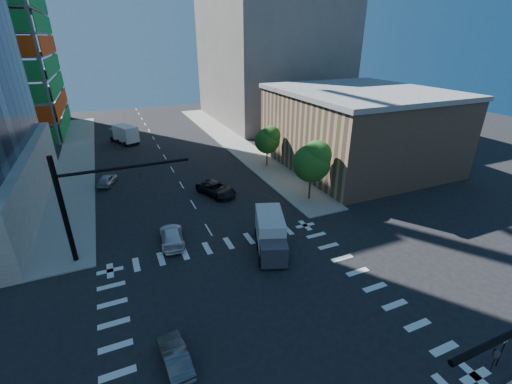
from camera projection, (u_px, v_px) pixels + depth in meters
ground at (259, 314)px, 22.99m from camera, size 160.00×160.00×0.00m
road_markings at (259, 314)px, 22.98m from camera, size 20.00×20.00×0.01m
sidewalk_ne at (232, 141)px, 60.90m from camera, size 5.00×60.00×0.15m
sidewalk_nw at (77, 159)px, 51.81m from camera, size 5.00×60.00×0.15m
commercial_building at (357, 128)px, 48.25m from camera, size 20.50×22.50×10.60m
bg_building_ne at (270, 52)px, 72.95m from camera, size 24.00×30.00×28.00m
signal_mast_nw at (83, 198)px, 26.68m from camera, size 10.20×0.40×9.00m
tree_south at (313, 161)px, 37.25m from camera, size 4.16×4.16×6.82m
tree_north at (268, 139)px, 47.67m from camera, size 3.54×3.52×5.78m
no_parking_sign at (503, 348)px, 18.79m from camera, size 0.30×0.06×2.20m
car_nb_far at (216, 189)px, 40.08m from camera, size 4.35×5.90×1.49m
car_sb_near at (172, 236)px, 30.68m from camera, size 2.47×5.01×1.40m
car_sb_mid at (107, 180)px, 42.84m from camera, size 2.82×4.19×1.32m
car_sb_cross at (175, 356)px, 19.18m from camera, size 1.60×3.89×1.25m
box_truck_near at (271, 237)px, 29.28m from camera, size 4.23×6.22×3.01m
box_truck_far at (123, 135)px, 59.71m from camera, size 4.71×6.50×3.14m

